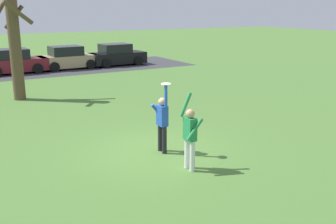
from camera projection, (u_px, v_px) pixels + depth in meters
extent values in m
plane|color=#4C7533|center=(155.00, 150.00, 11.88)|extent=(120.00, 120.00, 0.00)
cylinder|color=black|center=(160.00, 138.00, 11.77)|extent=(0.14, 0.14, 0.82)
cylinder|color=black|center=(164.00, 140.00, 11.55)|extent=(0.14, 0.14, 0.82)
cube|color=#234CB2|center=(162.00, 116.00, 11.48)|extent=(0.23, 0.36, 0.60)
sphere|color=tan|center=(162.00, 102.00, 11.37)|extent=(0.23, 0.23, 0.23)
cylinder|color=#234CB2|center=(159.00, 112.00, 11.65)|extent=(0.49, 0.10, 0.56)
cylinder|color=#234CB2|center=(166.00, 96.00, 11.13)|extent=(0.09, 0.09, 0.66)
cylinder|color=silver|center=(192.00, 156.00, 10.28)|extent=(0.14, 0.14, 0.82)
cylinder|color=silver|center=(187.00, 153.00, 10.50)|extent=(0.14, 0.14, 0.82)
cube|color=#238447|center=(190.00, 129.00, 10.20)|extent=(0.23, 0.36, 0.60)
sphere|color=tan|center=(190.00, 114.00, 10.10)|extent=(0.23, 0.23, 0.23)
cylinder|color=#238447|center=(195.00, 130.00, 10.00)|extent=(0.49, 0.10, 0.56)
cylinder|color=#238447|center=(186.00, 105.00, 10.24)|extent=(0.36, 0.10, 0.64)
cylinder|color=white|center=(166.00, 84.00, 11.04)|extent=(0.27, 0.27, 0.02)
cube|color=maroon|center=(14.00, 65.00, 25.74)|extent=(4.16, 1.94, 0.80)
cube|color=black|center=(11.00, 54.00, 25.48)|extent=(2.16, 1.71, 0.64)
cylinder|color=black|center=(31.00, 65.00, 27.20)|extent=(0.67, 0.24, 0.66)
cylinder|color=black|center=(38.00, 68.00, 25.71)|extent=(0.67, 0.24, 0.66)
cube|color=tan|center=(68.00, 61.00, 27.64)|extent=(4.16, 1.94, 0.80)
cube|color=black|center=(66.00, 51.00, 27.38)|extent=(2.16, 1.71, 0.64)
cylinder|color=black|center=(81.00, 61.00, 29.10)|extent=(0.67, 0.24, 0.66)
cylinder|color=black|center=(91.00, 64.00, 27.61)|extent=(0.67, 0.24, 0.66)
cylinder|color=black|center=(47.00, 64.00, 27.78)|extent=(0.67, 0.24, 0.66)
cylinder|color=black|center=(55.00, 67.00, 26.29)|extent=(0.67, 0.24, 0.66)
cube|color=black|center=(117.00, 58.00, 29.39)|extent=(4.16, 1.94, 0.80)
cube|color=black|center=(115.00, 48.00, 29.13)|extent=(2.16, 1.71, 0.64)
cylinder|color=black|center=(127.00, 58.00, 30.85)|extent=(0.67, 0.24, 0.66)
cylinder|color=black|center=(138.00, 61.00, 29.36)|extent=(0.67, 0.24, 0.66)
cylinder|color=black|center=(97.00, 61.00, 29.53)|extent=(0.67, 0.24, 0.66)
cylinder|color=black|center=(107.00, 63.00, 28.05)|extent=(0.67, 0.24, 0.66)
cube|color=#38383D|center=(15.00, 72.00, 26.20)|extent=(24.84, 6.40, 0.01)
cylinder|color=brown|center=(15.00, 43.00, 17.86)|extent=(0.53, 0.53, 5.21)
cylinder|color=brown|center=(18.00, 12.00, 17.10)|extent=(1.34, 0.52, 1.07)
cylinder|color=brown|center=(14.00, 17.00, 17.95)|extent=(0.96, 0.49, 1.10)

